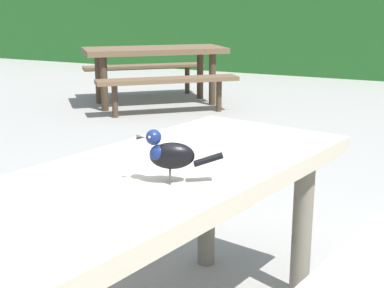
# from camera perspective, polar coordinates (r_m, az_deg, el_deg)

# --- Properties ---
(picnic_table_foreground) EXTENTS (1.98, 2.00, 0.74)m
(picnic_table_foreground) POSITION_cam_1_polar(r_m,az_deg,el_deg) (2.04, -3.91, -7.60)
(picnic_table_foreground) COLOR #B2A893
(picnic_table_foreground) RESTS_ON ground
(bird_grackle) EXTENTS (0.27, 0.16, 0.18)m
(bird_grackle) POSITION_cam_1_polar(r_m,az_deg,el_deg) (1.80, -2.43, -1.01)
(bird_grackle) COLOR black
(bird_grackle) RESTS_ON picnic_table_foreground
(picnic_table_mid_right) EXTENTS (2.40, 2.39, 0.74)m
(picnic_table_mid_right) POSITION_cam_1_polar(r_m,az_deg,el_deg) (7.17, -3.92, 8.57)
(picnic_table_mid_right) COLOR brown
(picnic_table_mid_right) RESTS_ON ground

